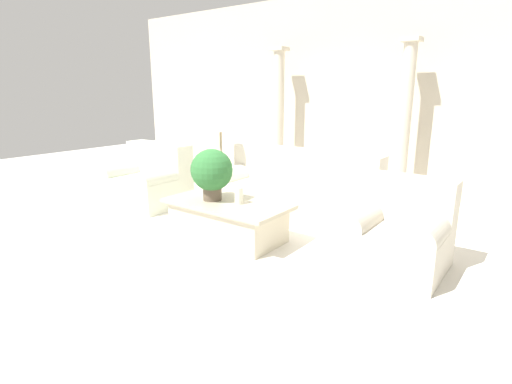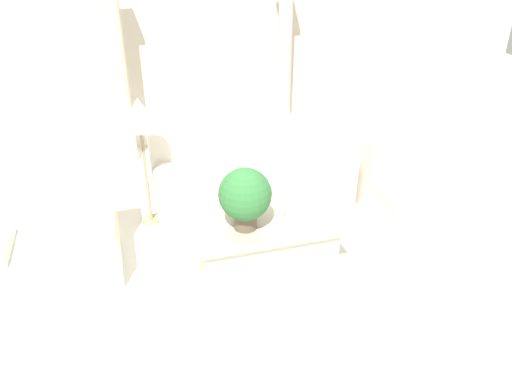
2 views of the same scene
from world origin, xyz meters
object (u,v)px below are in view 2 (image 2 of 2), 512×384
(potted_plant, at_px, (245,196))
(armchair, at_px, (410,186))
(sofa_long, at_px, (251,174))
(coffee_table, at_px, (264,241))
(floor_lamp, at_px, (139,118))
(loveseat, at_px, (53,236))

(potted_plant, relative_size, armchair, 0.65)
(sofa_long, xyz_separation_m, coffee_table, (-0.19, -1.16, -0.13))
(potted_plant, xyz_separation_m, floor_lamp, (-0.78, 1.05, 0.43))
(coffee_table, distance_m, floor_lamp, 1.71)
(loveseat, height_order, floor_lamp, floor_lamp)
(coffee_table, bearing_deg, loveseat, 167.41)
(loveseat, distance_m, coffee_table, 1.95)
(sofa_long, xyz_separation_m, loveseat, (-2.08, -0.73, 0.01))
(coffee_table, height_order, armchair, armchair)
(loveseat, distance_m, floor_lamp, 1.37)
(floor_lamp, relative_size, armchair, 1.55)
(coffee_table, bearing_deg, armchair, 12.66)
(sofa_long, relative_size, floor_lamp, 1.57)
(sofa_long, bearing_deg, loveseat, -160.62)
(loveseat, bearing_deg, coffee_table, -12.59)
(floor_lamp, bearing_deg, armchair, -12.51)
(sofa_long, distance_m, potted_plant, 1.32)
(coffee_table, xyz_separation_m, floor_lamp, (-0.98, 1.01, 0.97))
(coffee_table, xyz_separation_m, potted_plant, (-0.19, -0.03, 0.54))
(sofa_long, xyz_separation_m, armchair, (1.60, -0.76, 0.00))
(armchair, bearing_deg, floor_lamp, 167.49)
(loveseat, height_order, armchair, loveseat)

